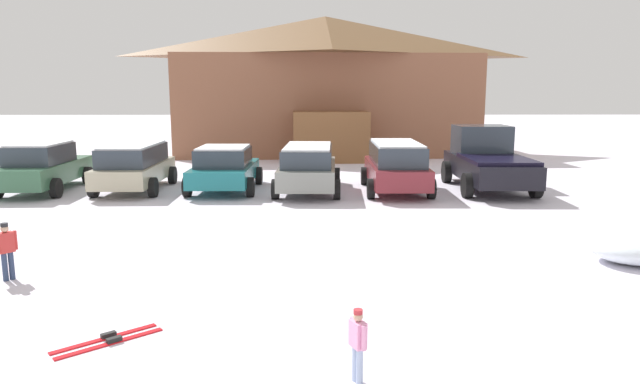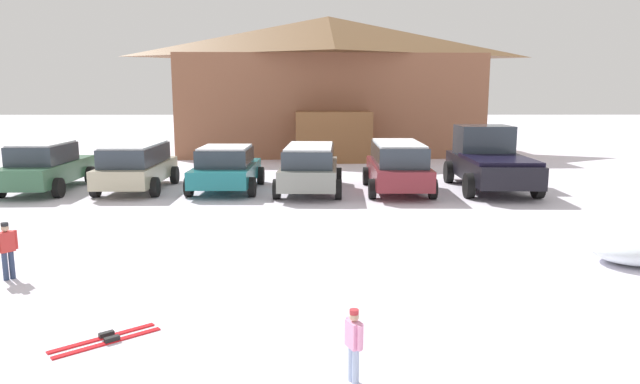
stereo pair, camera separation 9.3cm
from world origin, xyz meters
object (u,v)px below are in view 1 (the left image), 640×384
at_px(skier_child_in_red_jacket, 6,248).
at_px(parked_teal_hatchback, 225,168).
at_px(skier_child_in_pink_snowsuit, 358,341).
at_px(ski_lodge, 325,84).
at_px(pickup_truck, 487,160).
at_px(plowed_snow_pile, 637,248).
at_px(parked_maroon_van, 396,165).
at_px(parked_grey_wagon, 308,167).
at_px(pair_of_skis, 109,340).
at_px(parked_green_coupe, 43,167).
at_px(parked_beige_suv, 134,165).

bearing_deg(skier_child_in_red_jacket, parked_teal_hatchback, 75.31).
xyz_separation_m(parked_teal_hatchback, skier_child_in_pink_snowsuit, (3.50, -13.12, -0.28)).
xyz_separation_m(ski_lodge, parked_teal_hatchback, (-3.72, -12.78, -2.95)).
height_order(pickup_truck, plowed_snow_pile, pickup_truck).
relative_size(ski_lodge, parked_maroon_van, 3.60).
bearing_deg(skier_child_in_pink_snowsuit, parked_maroon_van, 79.84).
bearing_deg(parked_teal_hatchback, skier_child_in_pink_snowsuit, -75.08).
bearing_deg(plowed_snow_pile, parked_grey_wagon, 128.61).
bearing_deg(pair_of_skis, parked_maroon_van, 64.55).
relative_size(skier_child_in_red_jacket, skier_child_in_pink_snowsuit, 1.17).
relative_size(ski_lodge, skier_child_in_pink_snowsuit, 18.40).
height_order(parked_green_coupe, parked_grey_wagon, parked_green_coupe).
height_order(pickup_truck, skier_child_in_red_jacket, pickup_truck).
xyz_separation_m(skier_child_in_pink_snowsuit, plowed_snow_pile, (5.88, 4.64, -0.21)).
bearing_deg(parked_maroon_van, parked_grey_wagon, -178.76).
relative_size(pickup_truck, skier_child_in_pink_snowsuit, 5.93).
relative_size(ski_lodge, pickup_truck, 3.10).
bearing_deg(parked_maroon_van, ski_lodge, 99.09).
bearing_deg(parked_teal_hatchback, parked_beige_suv, 178.36).
bearing_deg(parked_teal_hatchback, parked_maroon_van, -2.38).
height_order(parked_beige_suv, pair_of_skis, parked_beige_suv).
xyz_separation_m(parked_beige_suv, pickup_truck, (12.11, 0.21, 0.13)).
xyz_separation_m(ski_lodge, parked_grey_wagon, (-0.88, -13.09, -2.87)).
distance_m(parked_maroon_van, plowed_snow_pile, 9.00).
bearing_deg(parked_beige_suv, parked_grey_wagon, -3.81).
distance_m(parked_green_coupe, pickup_truck, 15.16).
distance_m(parked_green_coupe, parked_beige_suv, 3.04).
distance_m(parked_teal_hatchback, pickup_truck, 9.05).
distance_m(parked_maroon_van, skier_child_in_pink_snowsuit, 13.09).
bearing_deg(ski_lodge, plowed_snow_pile, -75.11).
relative_size(pickup_truck, pair_of_skis, 4.08).
bearing_deg(parked_grey_wagon, pair_of_skis, -102.68).
relative_size(ski_lodge, parked_teal_hatchback, 4.00).
height_order(parked_green_coupe, parked_maroon_van, parked_maroon_van).
bearing_deg(skier_child_in_pink_snowsuit, parked_teal_hatchback, 104.92).
bearing_deg(parked_beige_suv, ski_lodge, 61.83).
bearing_deg(skier_child_in_red_jacket, parked_grey_wagon, 59.71).
xyz_separation_m(ski_lodge, pair_of_skis, (-3.50, -24.76, -3.71)).
bearing_deg(skier_child_in_pink_snowsuit, parked_grey_wagon, 92.91).
height_order(ski_lodge, parked_green_coupe, ski_lodge).
bearing_deg(parked_green_coupe, parked_beige_suv, 2.10).
bearing_deg(plowed_snow_pile, parked_teal_hatchback, 137.86).
relative_size(ski_lodge, parked_grey_wagon, 3.61).
relative_size(parked_green_coupe, parked_beige_suv, 1.04).
height_order(pair_of_skis, plowed_snow_pile, plowed_snow_pile).
bearing_deg(parked_maroon_van, parked_beige_suv, 177.87).
height_order(parked_green_coupe, skier_child_in_pink_snowsuit, parked_green_coupe).
bearing_deg(pair_of_skis, parked_grey_wagon, 77.32).
relative_size(parked_green_coupe, parked_maroon_van, 1.00).
height_order(parked_teal_hatchback, pair_of_skis, parked_teal_hatchback).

